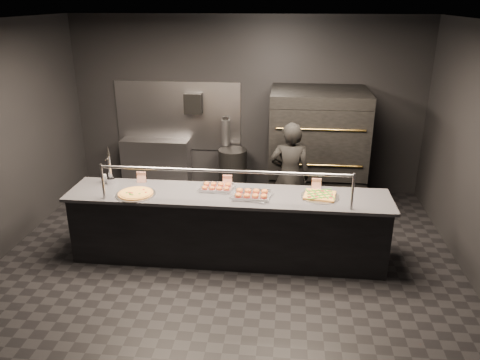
# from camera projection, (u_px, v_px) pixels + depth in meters

# --- Properties ---
(room) EXTENTS (6.04, 6.00, 3.00)m
(room) POSITION_uv_depth(u_px,v_px,m) (226.00, 149.00, 5.75)
(room) COLOR black
(room) RESTS_ON ground
(service_counter) EXTENTS (4.10, 0.78, 1.37)m
(service_counter) POSITION_uv_depth(u_px,v_px,m) (228.00, 226.00, 6.08)
(service_counter) COLOR black
(service_counter) RESTS_ON ground
(pizza_oven) EXTENTS (1.50, 1.23, 1.91)m
(pizza_oven) POSITION_uv_depth(u_px,v_px,m) (317.00, 148.00, 7.54)
(pizza_oven) COLOR black
(pizza_oven) RESTS_ON ground
(prep_shelf) EXTENTS (1.20, 0.35, 0.90)m
(prep_shelf) POSITION_uv_depth(u_px,v_px,m) (156.00, 164.00, 8.39)
(prep_shelf) COLOR #99999E
(prep_shelf) RESTS_ON ground
(towel_dispenser) EXTENTS (0.30, 0.20, 0.35)m
(towel_dispenser) POSITION_uv_depth(u_px,v_px,m) (193.00, 103.00, 7.99)
(towel_dispenser) COLOR black
(towel_dispenser) RESTS_ON room
(fire_extinguisher) EXTENTS (0.14, 0.14, 0.51)m
(fire_extinguisher) POSITION_uv_depth(u_px,v_px,m) (226.00, 132.00, 8.12)
(fire_extinguisher) COLOR #B2B2B7
(fire_extinguisher) RESTS_ON room
(beer_tap) EXTENTS (0.14, 0.19, 0.52)m
(beer_tap) POSITION_uv_depth(u_px,v_px,m) (110.00, 173.00, 6.20)
(beer_tap) COLOR silver
(beer_tap) RESTS_ON service_counter
(round_pizza) EXTENTS (0.50, 0.50, 0.03)m
(round_pizza) POSITION_uv_depth(u_px,v_px,m) (136.00, 194.00, 5.89)
(round_pizza) COLOR silver
(round_pizza) RESTS_ON service_counter
(slider_tray_a) EXTENTS (0.47, 0.39, 0.07)m
(slider_tray_a) POSITION_uv_depth(u_px,v_px,m) (216.00, 187.00, 6.06)
(slider_tray_a) COLOR silver
(slider_tray_a) RESTS_ON service_counter
(slider_tray_b) EXTENTS (0.54, 0.46, 0.07)m
(slider_tray_b) POSITION_uv_depth(u_px,v_px,m) (252.00, 194.00, 5.83)
(slider_tray_b) COLOR silver
(slider_tray_b) RESTS_ON service_counter
(square_pizza) EXTENTS (0.48, 0.48, 0.05)m
(square_pizza) POSITION_uv_depth(u_px,v_px,m) (320.00, 196.00, 5.82)
(square_pizza) COLOR silver
(square_pizza) RESTS_ON service_counter
(condiment_jar) EXTENTS (0.17, 0.07, 0.11)m
(condiment_jar) POSITION_uv_depth(u_px,v_px,m) (107.00, 179.00, 6.26)
(condiment_jar) COLOR silver
(condiment_jar) RESTS_ON service_counter
(tent_cards) EXTENTS (2.45, 0.04, 0.15)m
(tent_cards) POSITION_uv_depth(u_px,v_px,m) (227.00, 180.00, 6.15)
(tent_cards) COLOR white
(tent_cards) RESTS_ON service_counter
(trash_bin) EXTENTS (0.49, 0.49, 0.81)m
(trash_bin) POSITION_uv_depth(u_px,v_px,m) (233.00, 172.00, 8.13)
(trash_bin) COLOR black
(trash_bin) RESTS_ON ground
(worker) EXTENTS (0.60, 0.40, 1.62)m
(worker) POSITION_uv_depth(u_px,v_px,m) (290.00, 176.00, 6.80)
(worker) COLOR black
(worker) RESTS_ON ground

